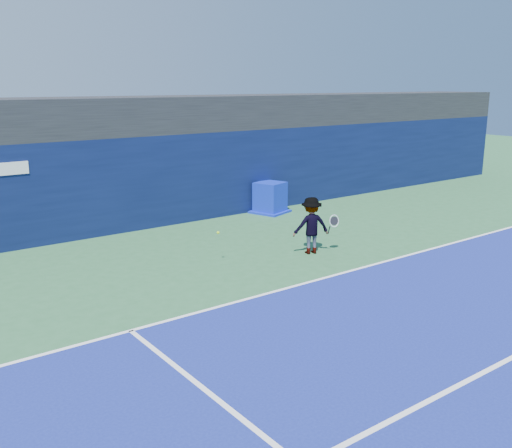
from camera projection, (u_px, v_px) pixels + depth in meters
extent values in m
plane|color=#2A5E36|center=(423.00, 319.00, 11.54)|extent=(80.00, 80.00, 0.00)
cube|color=white|center=(321.00, 279.00, 13.87)|extent=(24.00, 0.10, 0.01)
cube|color=black|center=(155.00, 114.00, 19.62)|extent=(36.00, 3.00, 1.20)
cube|color=#0A1237|center=(171.00, 178.00, 19.35)|extent=(36.00, 1.00, 3.00)
cube|color=#0C1FAF|center=(270.00, 197.00, 20.89)|extent=(1.18, 1.18, 1.13)
cube|color=#0C1EB2|center=(270.00, 211.00, 21.02)|extent=(1.48, 1.48, 0.08)
imported|color=white|center=(311.00, 225.00, 15.83)|extent=(1.17, 0.92, 1.59)
cylinder|color=black|center=(329.00, 230.00, 15.93)|extent=(0.08, 0.14, 0.25)
torus|color=white|center=(334.00, 221.00, 15.91)|extent=(0.29, 0.17, 0.29)
cylinder|color=black|center=(334.00, 221.00, 15.91)|extent=(0.25, 0.13, 0.24)
sphere|color=#AED818|center=(218.00, 233.00, 14.95)|extent=(0.08, 0.08, 0.08)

